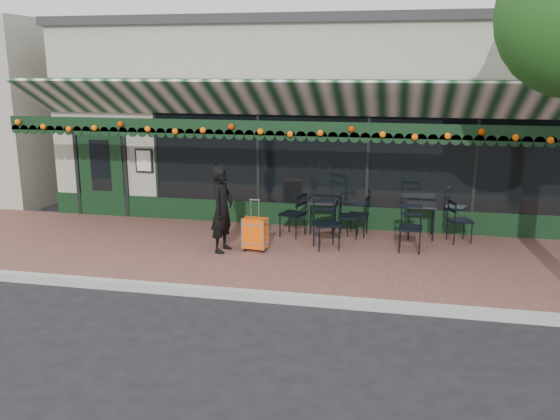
% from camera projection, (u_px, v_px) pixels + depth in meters
% --- Properties ---
extents(ground, '(80.00, 80.00, 0.00)m').
position_uv_depth(ground, '(261.00, 299.00, 9.48)').
color(ground, black).
rests_on(ground, ground).
extents(sidewalk, '(18.00, 4.00, 0.15)m').
position_uv_depth(sidewalk, '(285.00, 256.00, 11.37)').
color(sidewalk, brown).
rests_on(sidewalk, ground).
extents(curb, '(18.00, 0.16, 0.15)m').
position_uv_depth(curb, '(260.00, 296.00, 9.39)').
color(curb, '#9E9E99').
rests_on(curb, ground).
extents(restaurant_building, '(12.00, 9.60, 4.50)m').
position_uv_depth(restaurant_building, '(326.00, 116.00, 16.39)').
color(restaurant_building, gray).
rests_on(restaurant_building, ground).
extents(woman, '(0.48, 0.65, 1.65)m').
position_uv_depth(woman, '(222.00, 209.00, 11.23)').
color(woman, black).
rests_on(woman, sidewalk).
extents(suitcase, '(0.47, 0.30, 1.01)m').
position_uv_depth(suitcase, '(255.00, 234.00, 11.36)').
color(suitcase, '#F65407').
rests_on(suitcase, sidewalk).
extents(cafe_table_a, '(0.58, 0.58, 0.72)m').
position_uv_depth(cafe_table_a, '(422.00, 207.00, 12.16)').
color(cafe_table_a, black).
rests_on(cafe_table_a, sidewalk).
extents(cafe_table_b, '(0.56, 0.56, 0.69)m').
position_uv_depth(cafe_table_b, '(323.00, 204.00, 12.56)').
color(cafe_table_b, black).
rests_on(cafe_table_b, sidewalk).
extents(chair_a_left, '(0.47, 0.47, 0.85)m').
position_uv_depth(chair_a_left, '(358.00, 215.00, 12.39)').
color(chair_a_left, black).
rests_on(chair_a_left, sidewalk).
extents(chair_a_right, '(0.56, 0.56, 0.88)m').
position_uv_depth(chair_a_right, '(460.00, 221.00, 11.90)').
color(chair_a_right, black).
rests_on(chair_a_right, sidewalk).
extents(chair_a_front, '(0.47, 0.47, 0.91)m').
position_uv_depth(chair_a_front, '(410.00, 229.00, 11.30)').
color(chair_a_front, black).
rests_on(chair_a_front, sidewalk).
extents(chair_b_left, '(0.59, 0.59, 0.93)m').
position_uv_depth(chair_b_left, '(292.00, 214.00, 12.32)').
color(chair_b_left, black).
rests_on(chair_b_left, sidewalk).
extents(chair_b_right, '(0.43, 0.43, 0.86)m').
position_uv_depth(chair_b_right, '(349.00, 217.00, 12.26)').
color(chair_b_right, black).
rests_on(chair_b_right, sidewalk).
extents(chair_b_front, '(0.64, 0.64, 0.98)m').
position_uv_depth(chair_b_front, '(327.00, 224.00, 11.47)').
color(chair_b_front, black).
rests_on(chair_b_front, sidewalk).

